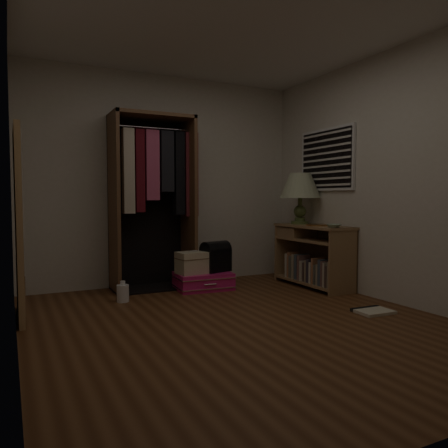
% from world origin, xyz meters
% --- Properties ---
extents(ground, '(4.00, 4.00, 0.00)m').
position_xyz_m(ground, '(0.00, 0.00, 0.00)').
color(ground, '#542F18').
rests_on(ground, ground).
extents(room_walls, '(3.52, 4.02, 2.60)m').
position_xyz_m(room_walls, '(0.08, 0.04, 1.50)').
color(room_walls, beige).
rests_on(room_walls, ground).
extents(console_bookshelf, '(0.42, 1.12, 0.75)m').
position_xyz_m(console_bookshelf, '(1.54, 1.03, 0.40)').
color(console_bookshelf, olive).
rests_on(console_bookshelf, ground).
extents(open_wardrobe, '(1.03, 0.50, 2.05)m').
position_xyz_m(open_wardrobe, '(-0.21, 1.77, 1.21)').
color(open_wardrobe, brown).
rests_on(open_wardrobe, ground).
extents(floor_mirror, '(0.06, 0.80, 1.70)m').
position_xyz_m(floor_mirror, '(-1.70, 1.00, 0.85)').
color(floor_mirror, '#AA8152').
rests_on(floor_mirror, ground).
extents(pink_suitcase, '(0.69, 0.52, 0.20)m').
position_xyz_m(pink_suitcase, '(0.27, 1.44, 0.10)').
color(pink_suitcase, '#CC1867').
rests_on(pink_suitcase, ground).
extents(train_case, '(0.40, 0.30, 0.27)m').
position_xyz_m(train_case, '(0.14, 1.43, 0.33)').
color(train_case, '#C5B896').
rests_on(train_case, pink_suitcase).
extents(black_bag, '(0.38, 0.30, 0.36)m').
position_xyz_m(black_bag, '(0.43, 1.44, 0.39)').
color(black_bag, black).
rests_on(black_bag, pink_suitcase).
extents(table_lamp, '(0.67, 0.67, 0.64)m').
position_xyz_m(table_lamp, '(1.54, 1.28, 1.22)').
color(table_lamp, '#445529').
rests_on(table_lamp, console_bookshelf).
extents(brass_tray, '(0.32, 0.32, 0.02)m').
position_xyz_m(brass_tray, '(1.54, 0.91, 0.76)').
color(brass_tray, '#AF7A43').
rests_on(brass_tray, console_bookshelf).
extents(ceramic_bowl, '(0.19, 0.19, 0.04)m').
position_xyz_m(ceramic_bowl, '(1.49, 0.57, 0.77)').
color(ceramic_bowl, '#97B698').
rests_on(ceramic_bowl, console_bookshelf).
extents(white_jug, '(0.13, 0.13, 0.22)m').
position_xyz_m(white_jug, '(-0.74, 1.23, 0.09)').
color(white_jug, white).
rests_on(white_jug, ground).
extents(floor_book, '(0.34, 0.28, 0.03)m').
position_xyz_m(floor_book, '(1.28, -0.23, 0.01)').
color(floor_book, beige).
rests_on(floor_book, ground).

